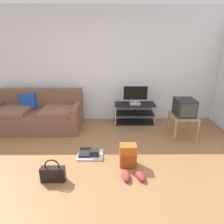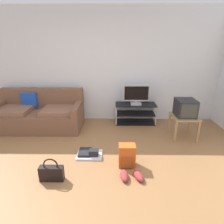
% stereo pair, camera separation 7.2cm
% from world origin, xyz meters
% --- Properties ---
extents(ground_plane, '(9.00, 9.80, 0.02)m').
position_xyz_m(ground_plane, '(0.00, 0.00, -0.01)').
color(ground_plane, olive).
extents(wall_back, '(9.00, 0.10, 2.70)m').
position_xyz_m(wall_back, '(0.00, 2.45, 1.35)').
color(wall_back, silver).
rests_on(wall_back, ground_plane).
extents(couch, '(2.00, 0.93, 0.86)m').
position_xyz_m(couch, '(-1.32, 1.88, 0.32)').
color(couch, brown).
rests_on(couch, ground_plane).
extents(tv_stand, '(0.98, 0.43, 0.49)m').
position_xyz_m(tv_stand, '(0.98, 2.15, 0.24)').
color(tv_stand, black).
rests_on(tv_stand, ground_plane).
extents(flat_tv, '(0.63, 0.22, 0.48)m').
position_xyz_m(flat_tv, '(0.98, 2.13, 0.72)').
color(flat_tv, '#B2B2B7').
rests_on(flat_tv, tv_stand).
extents(side_table, '(0.51, 0.51, 0.48)m').
position_xyz_m(side_table, '(1.90, 1.38, 0.40)').
color(side_table, '#9E7A4C').
rests_on(side_table, ground_plane).
extents(crt_tv, '(0.38, 0.42, 0.35)m').
position_xyz_m(crt_tv, '(1.90, 1.40, 0.65)').
color(crt_tv, '#232326').
rests_on(crt_tv, side_table).
extents(backpack, '(0.27, 0.25, 0.37)m').
position_xyz_m(backpack, '(0.66, 0.37, 0.18)').
color(backpack, '#CC561E').
rests_on(backpack, ground_plane).
extents(handbag, '(0.35, 0.11, 0.36)m').
position_xyz_m(handbag, '(-0.45, 0.00, 0.13)').
color(handbag, black).
rests_on(handbag, ground_plane).
extents(sneakers_pair, '(0.37, 0.29, 0.09)m').
position_xyz_m(sneakers_pair, '(0.71, 0.05, 0.04)').
color(sneakers_pair, '#993333').
rests_on(sneakers_pair, ground_plane).
extents(floor_tray, '(0.44, 0.34, 0.14)m').
position_xyz_m(floor_tray, '(0.01, 0.64, 0.04)').
color(floor_tray, silver).
rests_on(floor_tray, ground_plane).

